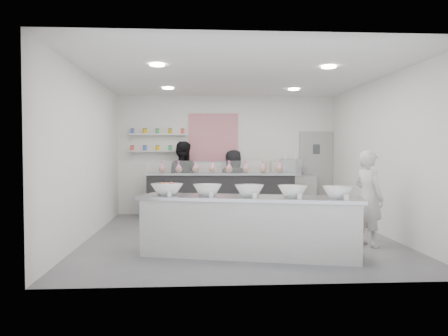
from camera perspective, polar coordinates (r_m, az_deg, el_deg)
The scene contains 26 objects.
floor at distance 8.30m, azimuth 1.85°, elevation -8.89°, with size 6.00×6.00×0.00m, color #515156.
ceiling at distance 8.26m, azimuth 1.87°, elevation 11.99°, with size 6.00×6.00×0.00m, color white.
back_wall at distance 11.13m, azimuth 0.41°, elevation 1.71°, with size 5.50×5.50×0.00m, color white.
left_wall at distance 8.35m, azimuth -17.30°, elevation 1.44°, with size 6.00×6.00×0.00m, color white.
right_wall at distance 8.84m, azimuth 19.92°, elevation 1.45°, with size 6.00×6.00×0.00m, color white.
back_door at distance 11.50m, azimuth 11.92°, elevation -0.57°, with size 0.88×0.04×2.10m, color #9C9B99.
pattern_panel at distance 11.09m, azimuth -1.39°, elevation 4.03°, with size 1.25×0.03×1.20m, color #B71534.
jar_shelf_lower at distance 11.05m, azimuth -8.65°, elevation 2.20°, with size 1.45×0.22×0.04m, color silver.
jar_shelf_upper at distance 11.06m, azimuth -8.67°, elevation 4.37°, with size 1.45×0.22×0.04m, color silver.
preserve_jars at distance 11.03m, azimuth -8.67°, elevation 3.65°, with size 1.45×0.10×0.56m, color #E4493B, non-canonical shape.
downlight_0 at distance 7.27m, azimuth -8.71°, elevation 13.16°, with size 0.24×0.24×0.02m, color white.
downlight_1 at distance 7.56m, azimuth 13.52°, elevation 12.70°, with size 0.24×0.24×0.02m, color white.
downlight_2 at distance 9.82m, azimuth -7.32°, elevation 10.28°, with size 0.24×0.24×0.02m, color white.
downlight_3 at distance 10.04m, azimuth 9.10°, elevation 10.10°, with size 0.24×0.24×0.02m, color white.
prep_counter at distance 6.69m, azimuth 3.31°, elevation -7.61°, with size 3.34×0.76×0.91m, color #BBBBB6.
back_bar at distance 10.43m, azimuth -0.43°, elevation -3.60°, with size 3.50×0.64×1.08m, color black.
sneeze_guard at distance 10.08m, azimuth -0.46°, elevation 0.12°, with size 3.45×0.01×0.30m, color white.
espresso_ledge at distance 11.18m, azimuth 8.45°, elevation -3.44°, with size 1.35×0.43×1.00m, color #BBBBB6.
espresso_machine at distance 11.14m, azimuth 8.67°, elevation 0.10°, with size 0.49×0.34×0.38m, color #93969E.
cup_stacks at distance 11.05m, azimuth 6.01°, elevation 0.01°, with size 0.24×0.24×0.34m, color tan, non-canonical shape.
prep_bowls at distance 6.62m, azimuth 3.32°, elevation -2.97°, with size 3.04×0.54×0.18m, color white, non-canonical shape.
label_cards at distance 6.13m, azimuth 5.12°, elevation -3.89°, with size 2.66×0.04×0.07m, color white, non-canonical shape.
cookie_bags at distance 10.38m, azimuth -0.43°, elevation 0.15°, with size 2.96×0.16×0.28m, color pink, non-canonical shape.
woman_prep at distance 7.75m, azimuth 18.37°, elevation -3.77°, with size 0.59×0.39×1.61m, color silver.
staff_left at distance 10.73m, azimuth -5.55°, elevation -1.43°, with size 0.89×0.70×1.84m, color black.
staff_right at distance 10.77m, azimuth 1.22°, elevation -1.93°, with size 0.80×0.52×1.64m, color black.
Camera 1 is at (-0.77, -8.11, 1.59)m, focal length 35.00 mm.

